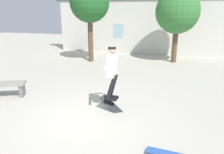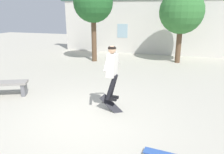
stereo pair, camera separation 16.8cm
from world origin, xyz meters
name	(u,v)px [view 1 (the left image)]	position (x,y,z in m)	size (l,w,h in m)	color
ground_plane	(84,119)	(0.00, 0.00, 0.00)	(40.00, 40.00, 0.00)	#B2AD9E
building_backdrop	(140,23)	(-0.03, 9.86, 2.00)	(11.91, 0.52, 4.72)	beige
tree_right	(177,12)	(2.24, 7.70, 2.72)	(2.33, 2.33, 3.90)	brown
tree_left	(90,3)	(-2.33, 6.68, 3.17)	(2.13, 2.13, 4.27)	brown
skater	(112,68)	(0.58, 0.68, 1.28)	(0.33, 1.11, 1.52)	silver
skateboard_flipping	(112,106)	(0.57, 0.67, 0.17)	(0.73, 0.32, 0.59)	black
skateboard_resting	(166,154)	(2.16, -1.02, 0.07)	(0.78, 0.29, 0.08)	#2D519E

